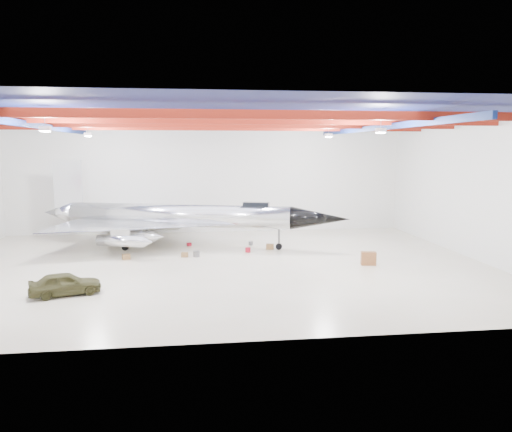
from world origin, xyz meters
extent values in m
plane|color=beige|center=(0.00, 0.00, 0.00)|extent=(40.00, 40.00, 0.00)
plane|color=silver|center=(0.00, 15.00, 5.50)|extent=(40.00, 0.00, 40.00)
plane|color=silver|center=(20.00, 0.00, 5.50)|extent=(0.00, 30.00, 30.00)
plane|color=#0A0F38|center=(0.00, 0.00, 11.00)|extent=(40.00, 40.00, 0.00)
cube|color=maroon|center=(0.00, -9.00, 10.40)|extent=(39.50, 0.25, 0.50)
cube|color=maroon|center=(0.00, -3.00, 10.40)|extent=(39.50, 0.25, 0.50)
cube|color=maroon|center=(0.00, 3.00, 10.40)|extent=(39.50, 0.25, 0.50)
cube|color=maroon|center=(0.00, 9.00, 10.40)|extent=(39.50, 0.25, 0.50)
cube|color=#0D1D51|center=(-12.00, 0.00, 10.10)|extent=(0.25, 29.50, 0.40)
cube|color=#0D1D51|center=(12.00, 0.00, 10.10)|extent=(0.25, 29.50, 0.40)
cube|color=silver|center=(-10.00, -6.00, 9.70)|extent=(0.55, 0.55, 0.25)
cube|color=silver|center=(10.00, -6.00, 9.70)|extent=(0.55, 0.55, 0.25)
cube|color=silver|center=(-10.00, 6.00, 9.70)|extent=(0.55, 0.55, 0.25)
cube|color=silver|center=(10.00, 6.00, 9.70)|extent=(0.55, 0.55, 0.25)
cylinder|color=silver|center=(-2.94, 7.54, 2.76)|extent=(19.44, 7.62, 1.97)
cone|color=black|center=(8.85, 3.96, 2.76)|extent=(5.29, 3.32, 1.97)
cone|color=silver|center=(-13.79, 10.83, 2.76)|extent=(3.40, 2.75, 1.97)
cube|color=silver|center=(-12.85, 10.54, 5.32)|extent=(2.68, 0.92, 4.44)
cube|color=black|center=(3.66, 5.53, 3.80)|extent=(2.30, 1.39, 0.49)
cylinder|color=silver|center=(-7.35, 3.21, 1.38)|extent=(3.84, 1.94, 0.89)
cylinder|color=silver|center=(-6.63, 5.57, 1.38)|extent=(3.84, 1.94, 0.89)
cylinder|color=silver|center=(-4.91, 11.23, 1.38)|extent=(3.84, 1.94, 0.89)
cylinder|color=silver|center=(-4.20, 13.58, 1.38)|extent=(3.84, 1.94, 0.89)
cylinder|color=#59595B|center=(5.55, 4.96, 0.89)|extent=(0.18, 0.18, 1.77)
cylinder|color=black|center=(5.55, 4.96, 0.28)|extent=(0.59, 0.37, 0.55)
cylinder|color=#59595B|center=(-7.43, 6.32, 0.89)|extent=(0.18, 0.18, 1.77)
cylinder|color=black|center=(-7.43, 6.32, 0.28)|extent=(0.59, 0.37, 0.55)
cylinder|color=#59595B|center=(-6.00, 11.04, 0.89)|extent=(0.18, 0.18, 1.77)
cylinder|color=black|center=(-6.00, 11.04, 0.28)|extent=(0.59, 0.37, 0.55)
imported|color=#3A391D|center=(-9.23, -6.51, 0.69)|extent=(4.35, 2.76, 1.38)
cube|color=brown|center=(11.16, -1.43, 0.50)|extent=(1.16, 0.71, 0.99)
cube|color=olive|center=(-6.90, 2.77, 0.20)|extent=(0.70, 0.62, 0.41)
cube|color=#A41022|center=(-2.07, 7.69, 0.14)|extent=(0.46, 0.40, 0.27)
cylinder|color=#59595B|center=(-1.46, 3.03, 0.23)|extent=(0.52, 0.52, 0.46)
cube|color=olive|center=(4.82, 5.27, 0.22)|extent=(0.75, 0.65, 0.45)
cylinder|color=#A41022|center=(2.81, 4.26, 0.20)|extent=(0.56, 0.56, 0.40)
cube|color=olive|center=(-2.39, 3.07, 0.18)|extent=(0.57, 0.48, 0.37)
cylinder|color=#59595B|center=(3.40, 7.29, 0.17)|extent=(0.39, 0.39, 0.35)
camera|label=1|loc=(-1.72, -36.21, 8.58)|focal=35.00mm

